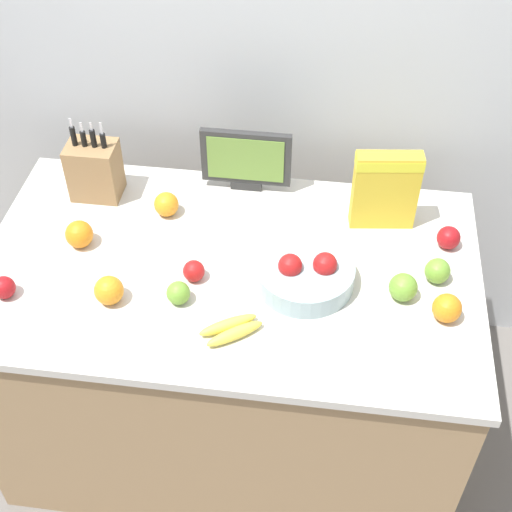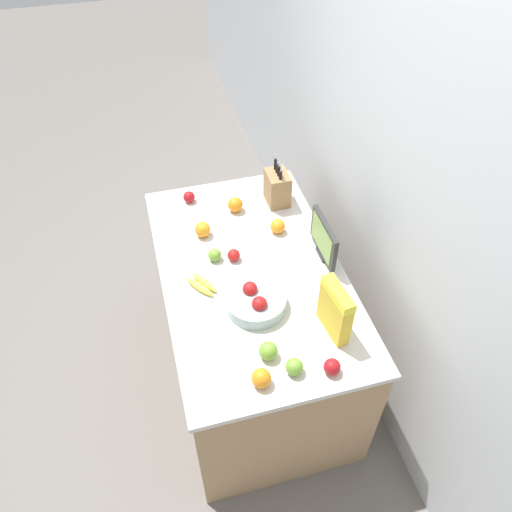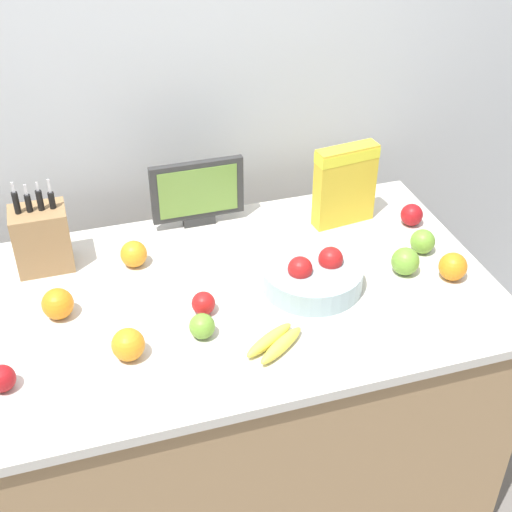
# 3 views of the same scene
# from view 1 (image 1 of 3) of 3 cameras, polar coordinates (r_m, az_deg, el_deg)

# --- Properties ---
(ground_plane) EXTENTS (14.00, 14.00, 0.00)m
(ground_plane) POSITION_cam_1_polar(r_m,az_deg,el_deg) (2.86, -1.73, -13.20)
(ground_plane) COLOR slate
(wall_back) EXTENTS (9.00, 0.06, 2.60)m
(wall_back) POSITION_cam_1_polar(r_m,az_deg,el_deg) (2.47, 0.12, 17.51)
(wall_back) COLOR silver
(wall_back) RESTS_ON ground_plane
(counter) EXTENTS (1.53, 0.91, 0.87)m
(counter) POSITION_cam_1_polar(r_m,az_deg,el_deg) (2.50, -1.94, -7.82)
(counter) COLOR tan
(counter) RESTS_ON ground_plane
(knife_block) EXTENTS (0.16, 0.12, 0.30)m
(knife_block) POSITION_cam_1_polar(r_m,az_deg,el_deg) (2.43, -12.80, 6.75)
(knife_block) COLOR #937047
(knife_block) RESTS_ON counter
(small_monitor) EXTENTS (0.30, 0.03, 0.23)m
(small_monitor) POSITION_cam_1_polar(r_m,az_deg,el_deg) (2.38, -0.88, 7.75)
(small_monitor) COLOR #2D2D2D
(small_monitor) RESTS_ON counter
(cereal_box) EXTENTS (0.21, 0.08, 0.27)m
(cereal_box) POSITION_cam_1_polar(r_m,az_deg,el_deg) (2.26, 10.34, 5.44)
(cereal_box) COLOR gold
(cereal_box) RESTS_ON counter
(fruit_bowl) EXTENTS (0.29, 0.29, 0.12)m
(fruit_bowl) POSITION_cam_1_polar(r_m,az_deg,el_deg) (2.10, 3.97, -1.41)
(fruit_bowl) COLOR #99B2B7
(fruit_bowl) RESTS_ON counter
(banana_bunch) EXTENTS (0.19, 0.15, 0.04)m
(banana_bunch) POSITION_cam_1_polar(r_m,az_deg,el_deg) (1.98, -1.98, -5.87)
(banana_bunch) COLOR yellow
(banana_bunch) RESTS_ON counter
(apple_rear) EXTENTS (0.08, 0.08, 0.08)m
(apple_rear) POSITION_cam_1_polar(r_m,az_deg,el_deg) (2.10, 11.69, -2.47)
(apple_rear) COLOR #6B9E33
(apple_rear) RESTS_ON counter
(apple_middle) EXTENTS (0.07, 0.07, 0.07)m
(apple_middle) POSITION_cam_1_polar(r_m,az_deg,el_deg) (2.29, 15.15, 1.42)
(apple_middle) COLOR #A31419
(apple_middle) RESTS_ON counter
(apple_near_bananas) EXTENTS (0.07, 0.07, 0.07)m
(apple_near_bananas) POSITION_cam_1_polar(r_m,az_deg,el_deg) (2.06, -6.24, -2.96)
(apple_near_bananas) COLOR #6B9E33
(apple_near_bananas) RESTS_ON counter
(apple_by_knife_block) EXTENTS (0.07, 0.07, 0.07)m
(apple_by_knife_block) POSITION_cam_1_polar(r_m,az_deg,el_deg) (2.19, -19.53, -2.39)
(apple_by_knife_block) COLOR #A31419
(apple_by_knife_block) RESTS_ON counter
(apple_leftmost) EXTENTS (0.08, 0.08, 0.08)m
(apple_leftmost) POSITION_cam_1_polar(r_m,az_deg,el_deg) (2.17, 14.32, -1.16)
(apple_leftmost) COLOR #6B9E33
(apple_leftmost) RESTS_ON counter
(apple_front) EXTENTS (0.07, 0.07, 0.07)m
(apple_front) POSITION_cam_1_polar(r_m,az_deg,el_deg) (2.12, -5.00, -1.20)
(apple_front) COLOR red
(apple_front) RESTS_ON counter
(orange_near_bowl) EXTENTS (0.09, 0.09, 0.09)m
(orange_near_bowl) POSITION_cam_1_polar(r_m,az_deg,el_deg) (2.09, -11.69, -2.71)
(orange_near_bowl) COLOR orange
(orange_near_bowl) RESTS_ON counter
(orange_front_center) EXTENTS (0.08, 0.08, 0.08)m
(orange_front_center) POSITION_cam_1_polar(r_m,az_deg,el_deg) (2.35, -7.19, 4.13)
(orange_front_center) COLOR orange
(orange_front_center) RESTS_ON counter
(orange_back_center) EXTENTS (0.09, 0.09, 0.09)m
(orange_back_center) POSITION_cam_1_polar(r_m,az_deg,el_deg) (2.28, -13.96, 1.71)
(orange_back_center) COLOR orange
(orange_back_center) RESTS_ON counter
(orange_front_right) EXTENTS (0.08, 0.08, 0.08)m
(orange_front_right) POSITION_cam_1_polar(r_m,az_deg,el_deg) (2.07, 15.03, -4.05)
(orange_front_right) COLOR orange
(orange_front_right) RESTS_ON counter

